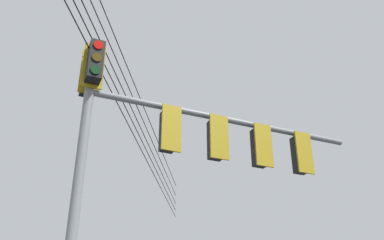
# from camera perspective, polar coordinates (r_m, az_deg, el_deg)

# --- Properties ---
(signal_mast_assembly) EXTENTS (4.50, 5.48, 7.33)m
(signal_mast_assembly) POSITION_cam_1_polar(r_m,az_deg,el_deg) (9.01, -2.85, -3.37)
(signal_mast_assembly) COLOR gray
(signal_mast_assembly) RESTS_ON ground
(overhead_wire_span) EXTENTS (9.02, 22.08, 1.92)m
(overhead_wire_span) POSITION_cam_1_polar(r_m,az_deg,el_deg) (10.69, -10.77, 7.90)
(overhead_wire_span) COLOR black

